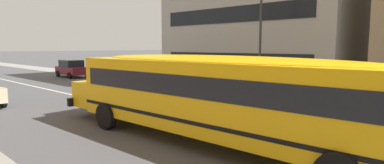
{
  "coord_description": "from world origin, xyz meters",
  "views": [
    {
      "loc": [
        5.39,
        -8.71,
        2.92
      ],
      "look_at": [
        -1.9,
        -0.8,
        1.68
      ],
      "focal_mm": 28.91,
      "sensor_mm": 36.0,
      "label": 1
    }
  ],
  "objects_px": {
    "school_bus": "(207,91)",
    "parked_car_dark_blue_by_lamppost": "(172,79)",
    "parked_car_maroon_beside_sign": "(72,68)",
    "street_lamp": "(261,22)"
  },
  "relations": [
    {
      "from": "school_bus",
      "to": "parked_car_dark_blue_by_lamppost",
      "type": "relative_size",
      "value": 3.03
    },
    {
      "from": "school_bus",
      "to": "parked_car_dark_blue_by_lamppost",
      "type": "distance_m",
      "value": 10.88
    },
    {
      "from": "school_bus",
      "to": "parked_car_dark_blue_by_lamppost",
      "type": "height_order",
      "value": "school_bus"
    },
    {
      "from": "school_bus",
      "to": "street_lamp",
      "type": "distance_m",
      "value": 9.61
    },
    {
      "from": "parked_car_dark_blue_by_lamppost",
      "to": "street_lamp",
      "type": "xyz_separation_m",
      "value": [
        5.28,
        1.93,
        3.47
      ]
    },
    {
      "from": "parked_car_maroon_beside_sign",
      "to": "parked_car_dark_blue_by_lamppost",
      "type": "distance_m",
      "value": 13.97
    },
    {
      "from": "school_bus",
      "to": "parked_car_maroon_beside_sign",
      "type": "distance_m",
      "value": 23.52
    },
    {
      "from": "school_bus",
      "to": "parked_car_maroon_beside_sign",
      "type": "height_order",
      "value": "school_bus"
    },
    {
      "from": "school_bus",
      "to": "street_lamp",
      "type": "xyz_separation_m",
      "value": [
        -3.26,
        8.62,
        2.73
      ]
    },
    {
      "from": "school_bus",
      "to": "parked_car_dark_blue_by_lamppost",
      "type": "bearing_deg",
      "value": -39.89
    }
  ]
}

